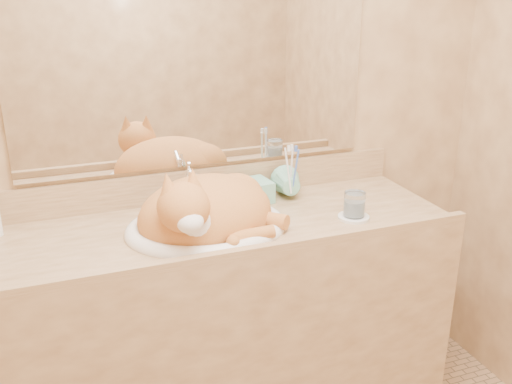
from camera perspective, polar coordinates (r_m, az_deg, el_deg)
name	(u,v)px	position (r m, az deg, el deg)	size (l,w,h in m)	color
wall_back	(196,94)	(2.10, -5.98, 9.69)	(2.40, 0.02, 2.50)	olive
vanity_counter	(224,330)	(2.17, -3.23, -13.59)	(1.60, 0.55, 0.85)	brown
mirror	(196,55)	(2.07, -6.04, 13.45)	(1.30, 0.02, 0.80)	white
sink_basin	(206,206)	(1.90, -5.01, -1.41)	(0.54, 0.45, 0.17)	white
faucet	(191,187)	(2.09, -6.56, 0.48)	(0.04, 0.11, 0.16)	white
cat	(205,209)	(1.88, -5.12, -1.65)	(0.47, 0.39, 0.26)	#B36329
soap_dispenser	(266,182)	(2.09, 1.05, 0.96)	(0.08, 0.08, 0.18)	#74BA9E
toothbrush_cup	(292,189)	(2.14, 3.59, 0.34)	(0.11, 0.11, 0.11)	#74BA9E
toothbrushes	(292,168)	(2.11, 3.64, 2.36)	(0.04, 0.04, 0.23)	white
saucer	(354,217)	(2.03, 9.73, -2.49)	(0.11, 0.11, 0.01)	white
water_glass	(354,204)	(2.02, 9.81, -1.22)	(0.07, 0.07, 0.09)	silver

